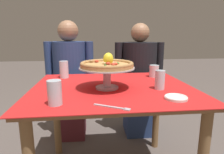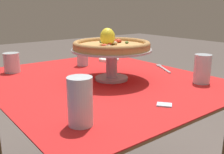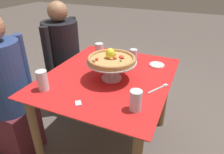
# 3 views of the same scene
# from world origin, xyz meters

# --- Properties ---
(dining_table) EXTENTS (1.08, 0.93, 0.72)m
(dining_table) POSITION_xyz_m (0.00, 0.00, 0.61)
(dining_table) COLOR olive
(dining_table) RESTS_ON ground
(pizza_stand) EXTENTS (0.36, 0.36, 0.14)m
(pizza_stand) POSITION_xyz_m (-0.04, -0.04, 0.83)
(pizza_stand) COLOR #B7B7C1
(pizza_stand) RESTS_ON dining_table
(pizza) EXTENTS (0.34, 0.34, 0.09)m
(pizza) POSITION_xyz_m (-0.04, -0.04, 0.88)
(pizza) COLOR tan
(pizza) RESTS_ON pizza_stand
(water_glass_side_right) EXTENTS (0.06, 0.06, 0.12)m
(water_glass_side_right) POSITION_xyz_m (0.30, -0.10, 0.78)
(water_glass_side_right) COLOR silver
(water_glass_side_right) RESTS_ON dining_table
(water_glass_back_right) EXTENTS (0.08, 0.08, 0.10)m
(water_glass_back_right) POSITION_xyz_m (0.38, 0.27, 0.77)
(water_glass_back_right) COLOR silver
(water_glass_back_right) RESTS_ON dining_table
(water_glass_front_left) EXTENTS (0.07, 0.07, 0.13)m
(water_glass_front_left) POSITION_xyz_m (-0.33, -0.32, 0.78)
(water_glass_front_left) COLOR silver
(water_glass_front_left) RESTS_ON dining_table
(water_glass_back_left) EXTENTS (0.07, 0.07, 0.14)m
(water_glass_back_left) POSITION_xyz_m (-0.36, 0.32, 0.78)
(water_glass_back_left) COLOR silver
(water_glass_back_left) RESTS_ON dining_table
(side_plate) EXTENTS (0.13, 0.13, 0.02)m
(side_plate) POSITION_xyz_m (0.32, -0.30, 0.73)
(side_plate) COLOR white
(side_plate) RESTS_ON dining_table
(dinner_fork) EXTENTS (0.18, 0.11, 0.01)m
(dinner_fork) POSITION_xyz_m (-0.04, -0.40, 0.73)
(dinner_fork) COLOR #B7B7C1
(dinner_fork) RESTS_ON dining_table
(sugar_packet) EXTENTS (0.06, 0.06, 0.00)m
(sugar_packet) POSITION_xyz_m (-0.41, 0.02, 0.73)
(sugar_packet) COLOR silver
(sugar_packet) RESTS_ON dining_table
(diner_left) EXTENTS (0.49, 0.33, 1.21)m
(diner_left) POSITION_xyz_m (-0.36, 0.71, 0.58)
(diner_left) COLOR maroon
(diner_left) RESTS_ON ground
(diner_right) EXTENTS (0.51, 0.36, 1.19)m
(diner_right) POSITION_xyz_m (0.36, 0.69, 0.58)
(diner_right) COLOR navy
(diner_right) RESTS_ON ground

